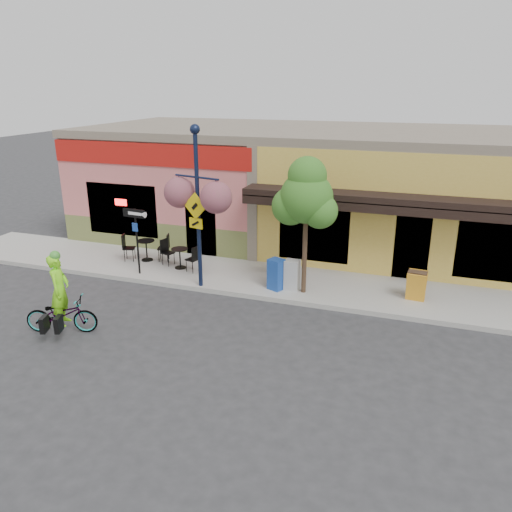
# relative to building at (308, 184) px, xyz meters

# --- Properties ---
(ground) EXTENTS (90.00, 90.00, 0.00)m
(ground) POSITION_rel_building_xyz_m (0.00, -7.50, -2.25)
(ground) COLOR #2D2D30
(ground) RESTS_ON ground
(sidewalk) EXTENTS (24.00, 3.00, 0.15)m
(sidewalk) POSITION_rel_building_xyz_m (0.00, -5.50, -2.17)
(sidewalk) COLOR #9E9B93
(sidewalk) RESTS_ON ground
(curb) EXTENTS (24.00, 0.12, 0.15)m
(curb) POSITION_rel_building_xyz_m (0.00, -6.95, -2.17)
(curb) COLOR #A8A59E
(curb) RESTS_ON ground
(building) EXTENTS (18.20, 8.20, 4.50)m
(building) POSITION_rel_building_xyz_m (0.00, 0.00, 0.00)
(building) COLOR #D06867
(building) RESTS_ON ground
(bicycle) EXTENTS (1.96, 1.20, 0.97)m
(bicycle) POSITION_rel_building_xyz_m (-4.00, -10.57, -1.76)
(bicycle) COLOR maroon
(bicycle) RESTS_ON ground
(cyclist_rider) EXTENTS (0.65, 0.80, 1.89)m
(cyclist_rider) POSITION_rel_building_xyz_m (-3.95, -10.57, -1.30)
(cyclist_rider) COLOR #87FF1A
(cyclist_rider) RESTS_ON ground
(lamp_post) EXTENTS (1.68, 0.96, 4.96)m
(lamp_post) POSITION_rel_building_xyz_m (-1.77, -6.83, 0.38)
(lamp_post) COLOR #111B37
(lamp_post) RESTS_ON sidewalk
(one_way_sign) EXTENTS (0.86, 0.26, 2.22)m
(one_way_sign) POSITION_rel_building_xyz_m (-4.16, -6.52, -0.99)
(one_way_sign) COLOR black
(one_way_sign) RESTS_ON sidewalk
(cafe_set_left) EXTENTS (1.81, 1.30, 0.98)m
(cafe_set_left) POSITION_rel_building_xyz_m (-4.60, -5.30, -1.61)
(cafe_set_left) COLOR black
(cafe_set_left) RESTS_ON sidewalk
(cafe_set_right) EXTENTS (1.69, 1.19, 0.92)m
(cafe_set_right) POSITION_rel_building_xyz_m (-3.10, -5.62, -1.64)
(cafe_set_right) COLOR black
(cafe_set_right) RESTS_ON sidewalk
(newspaper_box_blue) EXTENTS (0.55, 0.53, 0.97)m
(newspaper_box_blue) POSITION_rel_building_xyz_m (0.56, -6.33, -1.61)
(newspaper_box_blue) COLOR #1A429C
(newspaper_box_blue) RESTS_ON sidewalk
(newspaper_box_grey) EXTENTS (0.45, 0.41, 0.94)m
(newspaper_box_grey) POSITION_rel_building_xyz_m (1.02, -6.18, -1.63)
(newspaper_box_grey) COLOR #AEAEAE
(newspaper_box_grey) RESTS_ON sidewalk
(street_tree) EXTENTS (1.89, 1.89, 4.17)m
(street_tree) POSITION_rel_building_xyz_m (1.42, -6.29, -0.02)
(street_tree) COLOR #3D7A26
(street_tree) RESTS_ON sidewalk
(sandwich_board) EXTENTS (0.57, 0.44, 0.89)m
(sandwich_board) POSITION_rel_building_xyz_m (4.65, -5.96, -1.66)
(sandwich_board) COLOR orange
(sandwich_board) RESTS_ON sidewalk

